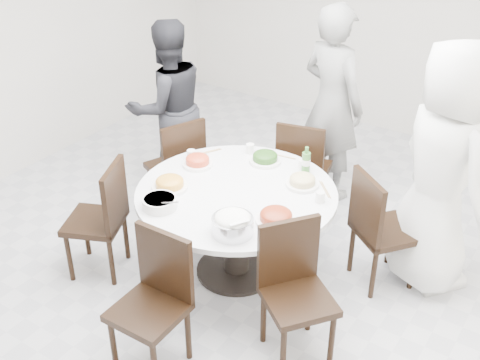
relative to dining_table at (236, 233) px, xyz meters
The scene contains 22 objects.
floor 0.47m from the dining_table, 45.26° to the left, with size 6.00×6.00×0.01m, color #BBBBC0.
wall_back 3.36m from the dining_table, 86.48° to the left, with size 6.00×0.01×2.80m, color silver.
dining_table is the anchor object (origin of this frame).
chair_ne 1.13m from the dining_table, 28.85° to the left, with size 0.42×0.42×0.95m, color black.
chair_n 1.06m from the dining_table, 89.23° to the left, with size 0.42×0.42×0.95m, color black.
chair_nw 1.06m from the dining_table, 155.42° to the left, with size 0.42×0.42×0.95m, color black.
chair_sw 1.10m from the dining_table, 148.21° to the right, with size 0.42×0.42×0.95m, color black.
chair_s 1.11m from the dining_table, 85.85° to the right, with size 0.42×0.42×0.95m, color black.
chair_se 0.96m from the dining_table, 31.31° to the right, with size 0.42×0.42×0.95m, color black.
diner_right 1.59m from the dining_table, 31.85° to the left, with size 0.93×0.61×1.91m, color white.
diner_middle 1.62m from the dining_table, 89.21° to the left, with size 0.67×0.44×1.83m, color black.
diner_left 1.59m from the dining_table, 148.65° to the left, with size 0.80×0.63×1.65m, color black.
dish_greens 0.65m from the dining_table, 96.50° to the left, with size 0.26×0.26×0.07m, color white.
dish_pale 0.65m from the dining_table, 42.27° to the left, with size 0.25×0.25×0.07m, color white.
dish_orange 0.64m from the dining_table, 161.98° to the left, with size 0.24×0.24×0.07m, color white.
dish_redbrown 0.64m from the dining_table, 22.65° to the right, with size 0.28×0.28×0.07m, color white.
dish_tofu 0.64m from the dining_table, 150.76° to the right, with size 0.27×0.27×0.07m, color white.
rice_bowl 0.69m from the dining_table, 58.58° to the right, with size 0.28×0.28×0.12m, color silver.
soup_bowl 0.72m from the dining_table, 123.81° to the right, with size 0.25×0.25×0.08m, color white.
beverage_bottle 0.77m from the dining_table, 60.45° to the left, with size 0.06×0.06×0.23m, color #39742E.
tea_cups 0.76m from the dining_table, 88.01° to the left, with size 0.07×0.07×0.08m, color white.
chopsticks 0.74m from the dining_table, 89.10° to the left, with size 0.24×0.04×0.01m, color tan, non-canonical shape.
Camera 1 is at (1.94, -3.35, 3.05)m, focal length 45.00 mm.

